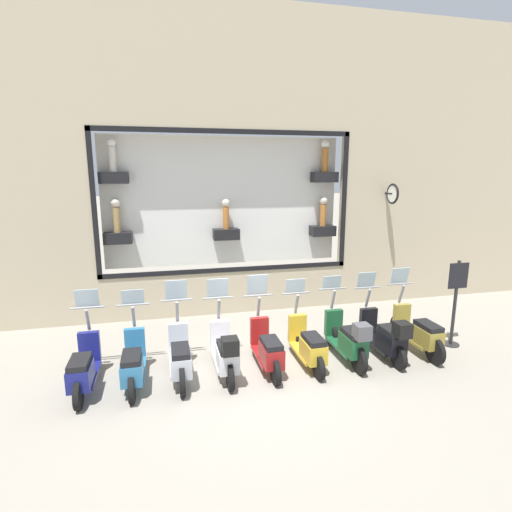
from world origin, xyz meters
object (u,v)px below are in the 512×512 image
Objects in this scene: scooter_olive_0 at (419,332)px; scooter_silver_6 at (180,357)px; scooter_red_4 at (267,349)px; scooter_black_1 at (385,336)px; scooter_navy_8 at (84,368)px; scooter_white_5 at (225,352)px; scooter_green_2 at (348,339)px; scooter_teal_7 at (133,363)px; shop_sign_post at (455,300)px; scooter_yellow_3 at (308,345)px.

scooter_silver_6 is (-0.00, 4.90, -0.00)m from scooter_olive_0.
scooter_red_4 reaches higher than scooter_silver_6.
scooter_black_1 is 5.72m from scooter_navy_8.
scooter_white_5 is at bearing 89.91° from scooter_black_1.
scooter_red_4 is at bearing -85.70° from scooter_white_5.
scooter_black_1 is at bearing -90.63° from scooter_green_2.
scooter_teal_7 is (-0.01, 0.82, -0.03)m from scooter_silver_6.
shop_sign_post is (0.15, -6.65, 0.62)m from scooter_teal_7.
scooter_yellow_3 is 3.27m from scooter_teal_7.
scooter_black_1 is at bearing -90.72° from scooter_teal_7.
shop_sign_post is (0.21, -5.02, 0.56)m from scooter_white_5.
scooter_black_1 is 2.45m from scooter_red_4.
scooter_black_1 reaches higher than scooter_green_2.
scooter_yellow_3 is 1.63m from scooter_white_5.
scooter_teal_7 is (0.05, 4.08, -0.07)m from scooter_green_2.
scooter_teal_7 is (-0.00, 3.27, 0.00)m from scooter_yellow_3.
scooter_olive_0 is at bearing -89.78° from scooter_yellow_3.
scooter_olive_0 reaches higher than scooter_teal_7.
scooter_navy_8 is (0.00, 4.08, 0.01)m from scooter_yellow_3.
scooter_white_5 is 1.00× the size of scooter_silver_6.
scooter_red_4 is at bearing 87.98° from scooter_green_2.
scooter_black_1 is (-0.07, 0.82, 0.02)m from scooter_olive_0.
scooter_navy_8 reaches higher than scooter_black_1.
scooter_navy_8 is at bearing 89.96° from scooter_yellow_3.
shop_sign_post is at bearing -88.58° from scooter_silver_6.
scooter_green_2 is at bearing 94.59° from shop_sign_post.
scooter_yellow_3 is at bearing 90.22° from scooter_olive_0.
scooter_silver_6 is (0.07, 0.82, -0.03)m from scooter_white_5.
scooter_yellow_3 is at bearing 86.34° from scooter_green_2.
shop_sign_post is at bearing -85.41° from scooter_green_2.
scooter_green_2 is 1.01× the size of scooter_navy_8.
scooter_silver_6 is at bearing 89.01° from scooter_black_1.
scooter_navy_8 is at bearing 90.04° from scooter_red_4.
scooter_navy_8 is (-0.00, 3.27, -0.00)m from scooter_red_4.
scooter_black_1 reaches higher than scooter_teal_7.
scooter_black_1 is at bearing -90.09° from scooter_white_5.
scooter_silver_6 reaches higher than scooter_teal_7.
scooter_green_2 reaches higher than scooter_yellow_3.
scooter_black_1 is 1.00× the size of scooter_navy_8.
scooter_yellow_3 reaches higher than scooter_teal_7.
scooter_black_1 is at bearing 94.93° from scooter_olive_0.
scooter_olive_0 is 0.95× the size of shop_sign_post.
scooter_teal_7 is at bearing 90.13° from scooter_red_4.
scooter_black_1 is 0.82m from scooter_green_2.
scooter_white_5 is (-0.06, 0.82, 0.05)m from scooter_red_4.
scooter_silver_6 is (0.07, 4.08, -0.02)m from scooter_black_1.
scooter_white_5 reaches higher than scooter_olive_0.
scooter_green_2 is 1.63m from scooter_red_4.
shop_sign_post is at bearing -87.97° from scooter_red_4.
scooter_olive_0 is 6.53m from scooter_navy_8.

